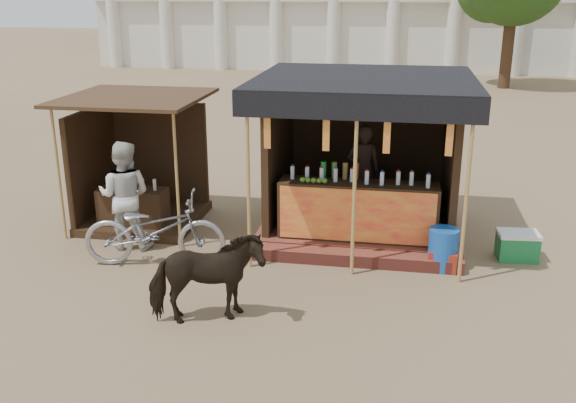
{
  "coord_description": "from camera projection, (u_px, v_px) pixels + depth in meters",
  "views": [
    {
      "loc": [
        1.6,
        -7.46,
        4.17
      ],
      "look_at": [
        0.0,
        1.6,
        1.1
      ],
      "focal_mm": 40.0,
      "sensor_mm": 36.0,
      "label": 1
    }
  ],
  "objects": [
    {
      "name": "cooler",
      "position": [
        517.0,
        245.0,
        10.32
      ],
      "size": [
        0.67,
        0.49,
        0.46
      ],
      "color": "#1A753A",
      "rests_on": "ground"
    },
    {
      "name": "blue_barrel",
      "position": [
        443.0,
        249.0,
        9.93
      ],
      "size": [
        0.6,
        0.6,
        0.66
      ],
      "primitive_type": "cylinder",
      "rotation": [
        0.0,
        0.0,
        -0.39
      ],
      "color": "#1650AC",
      "rests_on": "ground"
    },
    {
      "name": "secondary_stall",
      "position": [
        135.0,
        177.0,
        11.83
      ],
      "size": [
        2.4,
        2.4,
        2.38
      ],
      "color": "#322012",
      "rests_on": "ground"
    },
    {
      "name": "red_crate",
      "position": [
        444.0,
        259.0,
        9.98
      ],
      "size": [
        0.5,
        0.47,
        0.31
      ],
      "primitive_type": "cube",
      "rotation": [
        0.0,
        0.0,
        -0.17
      ],
      "color": "maroon",
      "rests_on": "ground"
    },
    {
      "name": "ground",
      "position": [
        267.0,
        317.0,
        8.56
      ],
      "size": [
        120.0,
        120.0,
        0.0
      ],
      "primitive_type": "plane",
      "color": "#846B4C",
      "rests_on": "ground"
    },
    {
      "name": "cow",
      "position": [
        206.0,
        279.0,
        8.24
      ],
      "size": [
        1.62,
        1.17,
        1.24
      ],
      "primitive_type": "imported",
      "rotation": [
        0.0,
        0.0,
        1.95
      ],
      "color": "black",
      "rests_on": "ground"
    },
    {
      "name": "bystander",
      "position": [
        125.0,
        195.0,
        10.6
      ],
      "size": [
        0.94,
        0.76,
        1.83
      ],
      "primitive_type": "imported",
      "rotation": [
        0.0,
        0.0,
        3.22
      ],
      "color": "beige",
      "rests_on": "ground"
    },
    {
      "name": "main_stall",
      "position": [
        362.0,
        177.0,
        11.2
      ],
      "size": [
        3.6,
        3.61,
        2.78
      ],
      "color": "brown",
      "rests_on": "ground"
    },
    {
      "name": "motorbike",
      "position": [
        155.0,
        230.0,
        10.01
      ],
      "size": [
        2.31,
        1.16,
        1.16
      ],
      "primitive_type": "imported",
      "rotation": [
        0.0,
        0.0,
        1.75
      ],
      "color": "#97989F",
      "rests_on": "ground"
    }
  ]
}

